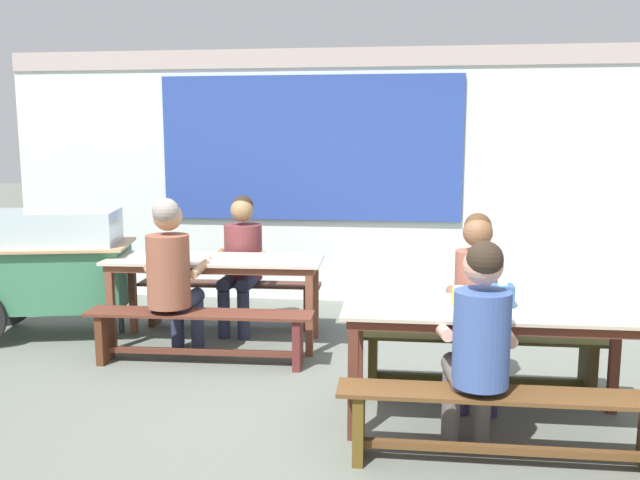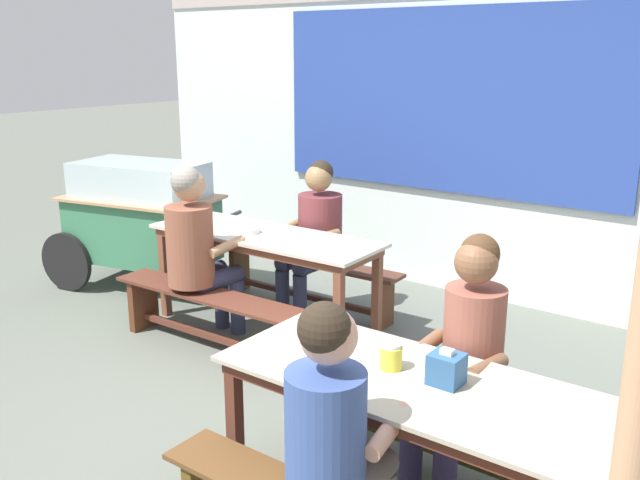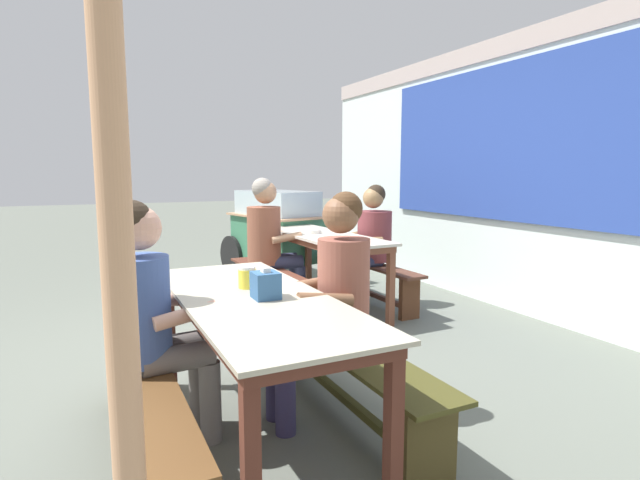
{
  "view_description": "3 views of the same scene",
  "coord_description": "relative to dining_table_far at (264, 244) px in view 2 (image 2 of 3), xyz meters",
  "views": [
    {
      "loc": [
        0.62,
        -4.3,
        1.79
      ],
      "look_at": [
        -0.01,
        0.71,
        1.01
      ],
      "focal_mm": 37.22,
      "sensor_mm": 36.0,
      "label": 1
    },
    {
      "loc": [
        2.41,
        -2.63,
        2.1
      ],
      "look_at": [
        -0.05,
        0.63,
        0.98
      ],
      "focal_mm": 39.15,
      "sensor_mm": 36.0,
      "label": 2
    },
    {
      "loc": [
        3.54,
        -1.0,
        1.38
      ],
      "look_at": [
        0.32,
        0.51,
        0.9
      ],
      "focal_mm": 28.06,
      "sensor_mm": 36.0,
      "label": 3
    }
  ],
  "objects": [
    {
      "name": "person_left_back_turned",
      "position": [
        -0.21,
        -0.49,
        0.07
      ],
      "size": [
        0.46,
        0.58,
        1.33
      ],
      "color": "#2E3350",
      "rests_on": "ground_plane"
    },
    {
      "name": "dining_table_near",
      "position": [
        2.15,
        -1.41,
        0.0
      ],
      "size": [
        1.83,
        0.72,
        0.76
      ],
      "color": "#B7AF97",
      "rests_on": "ground_plane"
    },
    {
      "name": "dining_table_far",
      "position": [
        0.0,
        0.0,
        0.0
      ],
      "size": [
        1.86,
        0.69,
        0.76
      ],
      "color": "beige",
      "rests_on": "ground_plane"
    },
    {
      "name": "person_center_facing",
      "position": [
        0.11,
        0.48,
        0.03
      ],
      "size": [
        0.47,
        0.6,
        1.26
      ],
      "color": "#2E324F",
      "rests_on": "ground_plane"
    },
    {
      "name": "condiment_jar",
      "position": [
        1.96,
        -1.38,
        0.14
      ],
      "size": [
        0.1,
        0.1,
        0.12
      ],
      "color": "yellow",
      "rests_on": "dining_table_near"
    },
    {
      "name": "bench_near_back",
      "position": [
        2.14,
        -0.87,
        -0.4
      ],
      "size": [
        1.73,
        0.34,
        0.43
      ],
      "color": "#413F19",
      "rests_on": "ground_plane"
    },
    {
      "name": "food_cart",
      "position": [
        -1.54,
        0.07,
        -0.01
      ],
      "size": [
        1.79,
        1.09,
        1.14
      ],
      "color": "#3A7A56",
      "rests_on": "ground_plane"
    },
    {
      "name": "backdrop_wall",
      "position": [
        0.95,
        1.72,
        0.75
      ],
      "size": [
        7.43,
        0.23,
        2.71
      ],
      "color": "silver",
      "rests_on": "ground_plane"
    },
    {
      "name": "tissue_box",
      "position": [
        2.21,
        -1.37,
        0.15
      ],
      "size": [
        0.13,
        0.12,
        0.16
      ],
      "color": "#2E598B",
      "rests_on": "dining_table_near"
    },
    {
      "name": "person_right_near_table",
      "position": [
        2.1,
        -0.95,
        0.03
      ],
      "size": [
        0.42,
        0.58,
        1.28
      ],
      "color": "#302B4E",
      "rests_on": "ground_plane"
    },
    {
      "name": "bench_far_front",
      "position": [
        0.02,
        -0.54,
        -0.4
      ],
      "size": [
        1.81,
        0.36,
        0.43
      ],
      "color": "#572D20",
      "rests_on": "ground_plane"
    },
    {
      "name": "wooden_support_post",
      "position": [
        3.08,
        -2.08,
        0.43
      ],
      "size": [
        0.09,
        0.09,
        2.22
      ],
      "primitive_type": "cylinder",
      "color": "tan",
      "rests_on": "ground_plane"
    },
    {
      "name": "ground_plane",
      "position": [
        0.98,
        -1.15,
        -0.68
      ],
      "size": [
        40.0,
        40.0,
        0.0
      ],
      "primitive_type": "plane",
      "color": "#5F645A"
    },
    {
      "name": "bench_far_back",
      "position": [
        -0.02,
        0.54,
        -0.39
      ],
      "size": [
        1.73,
        0.3,
        0.43
      ],
      "color": "#513023",
      "rests_on": "ground_plane"
    },
    {
      "name": "soup_bowl",
      "position": [
        -0.1,
        -0.06,
        0.1
      ],
      "size": [
        0.17,
        0.17,
        0.04
      ],
      "primitive_type": "cylinder",
      "color": "silver",
      "rests_on": "dining_table_far"
    },
    {
      "name": "person_near_front",
      "position": [
        2.02,
        -1.89,
        0.03
      ],
      "size": [
        0.44,
        0.53,
        1.26
      ],
      "color": "#655E5B",
      "rests_on": "ground_plane"
    }
  ]
}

